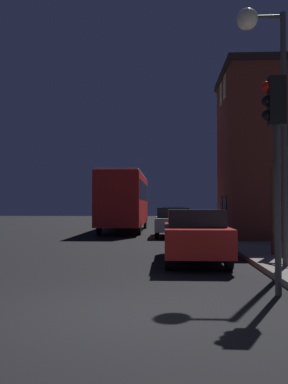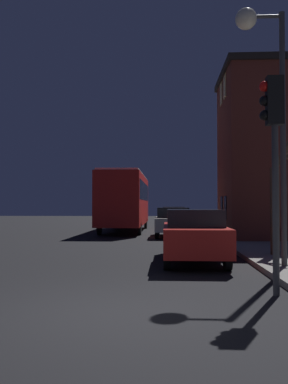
{
  "view_description": "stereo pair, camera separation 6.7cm",
  "coord_description": "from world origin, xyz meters",
  "views": [
    {
      "loc": [
        0.83,
        -6.55,
        1.64
      ],
      "look_at": [
        -0.17,
        13.25,
        2.27
      ],
      "focal_mm": 40.0,
      "sensor_mm": 36.0,
      "label": 1
    },
    {
      "loc": [
        0.89,
        -6.54,
        1.64
      ],
      "look_at": [
        -0.17,
        13.25,
        2.27
      ],
      "focal_mm": 40.0,
      "sensor_mm": 36.0,
      "label": 2
    }
  ],
  "objects": [
    {
      "name": "bus",
      "position": [
        -1.76,
        20.62,
        2.16
      ],
      "size": [
        2.46,
        10.49,
        3.63
      ],
      "color": "red",
      "rests_on": "ground"
    },
    {
      "name": "traffic_light",
      "position": [
        2.85,
        1.42,
        2.9
      ],
      "size": [
        0.43,
        0.24,
        4.03
      ],
      "color": "#38383A",
      "rests_on": "ground"
    },
    {
      "name": "streetlamp",
      "position": [
        3.31,
        4.32,
        5.1
      ],
      "size": [
        1.24,
        0.54,
        6.53
      ],
      "color": "#38383A",
      "rests_on": "sidewalk"
    },
    {
      "name": "car_mid_lane",
      "position": [
        1.2,
        16.01,
        0.81
      ],
      "size": [
        1.82,
        4.27,
        1.54
      ],
      "color": "beige",
      "rests_on": "ground"
    },
    {
      "name": "car_far_lane",
      "position": [
        1.39,
        25.71,
        0.81
      ],
      "size": [
        1.78,
        4.74,
        1.55
      ],
      "color": "#B7BABF",
      "rests_on": "ground"
    },
    {
      "name": "car_near_lane",
      "position": [
        1.66,
        5.92,
        0.82
      ],
      "size": [
        1.71,
        4.78,
        1.53
      ],
      "color": "#B21E19",
      "rests_on": "ground"
    },
    {
      "name": "ground_plane",
      "position": [
        0.0,
        0.0,
        0.0
      ],
      "size": [
        120.0,
        120.0,
        0.0
      ],
      "primitive_type": "plane",
      "color": "black"
    },
    {
      "name": "brick_building",
      "position": [
        5.59,
        14.25,
        4.16
      ],
      "size": [
        4.15,
        5.38,
        8.01
      ],
      "color": "brown",
      "rests_on": "sidewalk"
    },
    {
      "name": "bare_tree",
      "position": [
        4.31,
        6.8,
        1.94
      ],
      "size": [
        1.33,
        0.7,
        4.0
      ],
      "color": "#473323",
      "rests_on": "sidewalk"
    }
  ]
}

